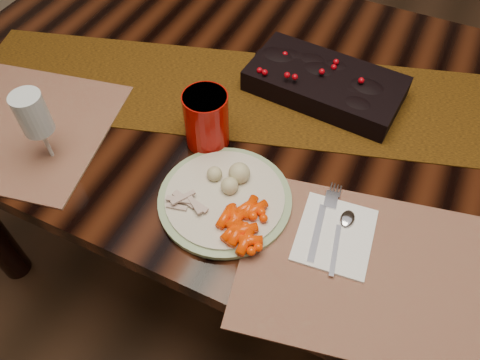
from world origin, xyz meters
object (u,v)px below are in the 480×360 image
at_px(dining_table, 286,201).
at_px(napkin, 335,235).
at_px(turkey_shreds, 187,203).
at_px(placemat_main, 368,270).
at_px(red_cup, 206,120).
at_px(wine_glass, 39,128).
at_px(baby_carrots, 236,218).
at_px(centerpiece, 326,81).
at_px(mashed_potatoes, 227,172).
at_px(dinner_plate, 225,199).

xyz_separation_m(dining_table, napkin, (0.19, -0.29, 0.38)).
height_order(dining_table, turkey_shreds, turkey_shreds).
bearing_deg(placemat_main, turkey_shreds, 172.89).
relative_size(placemat_main, napkin, 2.86).
height_order(red_cup, wine_glass, wine_glass).
distance_m(turkey_shreds, napkin, 0.28).
bearing_deg(baby_carrots, dining_table, 91.53).
height_order(centerpiece, baby_carrots, centerpiece).
bearing_deg(mashed_potatoes, wine_glass, -166.16).
bearing_deg(wine_glass, dining_table, 41.07).
distance_m(baby_carrots, turkey_shreds, 0.10).
xyz_separation_m(mashed_potatoes, napkin, (0.23, -0.02, -0.04)).
bearing_deg(dinner_plate, napkin, 4.41).
relative_size(mashed_potatoes, wine_glass, 0.50).
bearing_deg(wine_glass, dinner_plate, 7.62).
distance_m(dinner_plate, red_cup, 0.17).
bearing_deg(mashed_potatoes, turkey_shreds, -114.32).
bearing_deg(red_cup, centerpiece, 55.70).
relative_size(dinner_plate, mashed_potatoes, 3.08).
height_order(turkey_shreds, red_cup, red_cup).
bearing_deg(napkin, dining_table, 116.14).
distance_m(centerpiece, napkin, 0.40).
height_order(dinner_plate, napkin, dinner_plate).
xyz_separation_m(red_cup, wine_glass, (-0.28, -0.18, 0.02)).
bearing_deg(turkey_shreds, mashed_potatoes, 65.68).
relative_size(centerpiece, turkey_shreds, 5.05).
bearing_deg(napkin, red_cup, 155.16).
distance_m(mashed_potatoes, napkin, 0.24).
relative_size(dining_table, napkin, 11.47).
height_order(dinner_plate, turkey_shreds, turkey_shreds).
distance_m(placemat_main, turkey_shreds, 0.35).
relative_size(red_cup, wine_glass, 0.75).
bearing_deg(napkin, wine_glass, -179.63).
bearing_deg(mashed_potatoes, dinner_plate, -69.39).
bearing_deg(placemat_main, mashed_potatoes, 157.21).
relative_size(placemat_main, baby_carrots, 3.88).
bearing_deg(turkey_shreds, dinner_plate, 41.84).
bearing_deg(napkin, turkey_shreds, -172.55).
height_order(mashed_potatoes, red_cup, red_cup).
distance_m(baby_carrots, napkin, 0.19).
xyz_separation_m(dining_table, red_cup, (-0.14, -0.18, 0.44)).
bearing_deg(dinner_plate, mashed_potatoes, 110.61).
bearing_deg(baby_carrots, red_cup, 131.25).
xyz_separation_m(dinner_plate, napkin, (0.22, 0.02, -0.00)).
xyz_separation_m(centerpiece, napkin, (0.15, -0.37, -0.03)).
bearing_deg(wine_glass, red_cup, 32.64).
xyz_separation_m(baby_carrots, mashed_potatoes, (-0.06, 0.08, 0.01)).
height_order(dinner_plate, mashed_potatoes, mashed_potatoes).
bearing_deg(centerpiece, dining_table, -117.07).
relative_size(napkin, wine_glass, 0.93).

